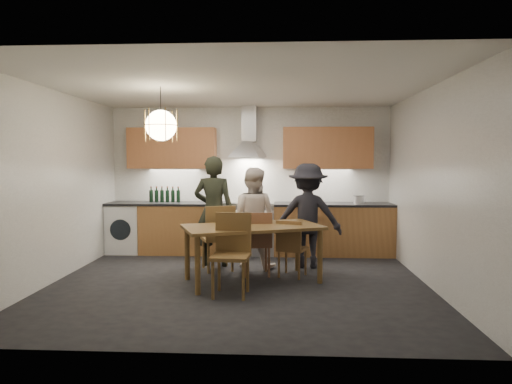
{
  "coord_description": "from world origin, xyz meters",
  "views": [
    {
      "loc": [
        0.55,
        -6.0,
        1.65
      ],
      "look_at": [
        0.21,
        0.4,
        1.2
      ],
      "focal_mm": 32.0,
      "sensor_mm": 36.0,
      "label": 1
    }
  ],
  "objects_px": {
    "dining_table": "(253,232)",
    "chair_front": "(232,248)",
    "stock_pot": "(359,200)",
    "chair_back_left": "(219,234)",
    "person_right": "(308,216)",
    "person_left": "(214,211)",
    "mixing_bowl": "(300,201)",
    "person_mid": "(252,217)",
    "wine_bottles": "(165,194)"
  },
  "relations": [
    {
      "from": "mixing_bowl",
      "to": "chair_front",
      "type": "bearing_deg",
      "value": -111.42
    },
    {
      "from": "person_right",
      "to": "mixing_bowl",
      "type": "relative_size",
      "value": 5.92
    },
    {
      "from": "person_right",
      "to": "wine_bottles",
      "type": "distance_m",
      "value": 2.7
    },
    {
      "from": "stock_pot",
      "to": "person_left",
      "type": "bearing_deg",
      "value": -158.92
    },
    {
      "from": "chair_back_left",
      "to": "person_right",
      "type": "distance_m",
      "value": 1.39
    },
    {
      "from": "mixing_bowl",
      "to": "person_mid",
      "type": "bearing_deg",
      "value": -128.59
    },
    {
      "from": "person_mid",
      "to": "wine_bottles",
      "type": "relative_size",
      "value": 2.76
    },
    {
      "from": "chair_back_left",
      "to": "stock_pot",
      "type": "relative_size",
      "value": 5.27
    },
    {
      "from": "mixing_bowl",
      "to": "stock_pot",
      "type": "bearing_deg",
      "value": 2.67
    },
    {
      "from": "wine_bottles",
      "to": "person_mid",
      "type": "bearing_deg",
      "value": -33.23
    },
    {
      "from": "chair_back_left",
      "to": "person_left",
      "type": "distance_m",
      "value": 0.5
    },
    {
      "from": "stock_pot",
      "to": "chair_back_left",
      "type": "bearing_deg",
      "value": -150.13
    },
    {
      "from": "person_mid",
      "to": "mixing_bowl",
      "type": "xyz_separation_m",
      "value": [
        0.76,
        0.96,
        0.16
      ]
    },
    {
      "from": "chair_back_left",
      "to": "chair_front",
      "type": "relative_size",
      "value": 0.99
    },
    {
      "from": "chair_back_left",
      "to": "person_left",
      "type": "bearing_deg",
      "value": -92.25
    },
    {
      "from": "chair_front",
      "to": "stock_pot",
      "type": "height_order",
      "value": "stock_pot"
    },
    {
      "from": "person_left",
      "to": "stock_pot",
      "type": "bearing_deg",
      "value": -154.79
    },
    {
      "from": "chair_front",
      "to": "mixing_bowl",
      "type": "xyz_separation_m",
      "value": [
        0.93,
        2.37,
        0.36
      ]
    },
    {
      "from": "mixing_bowl",
      "to": "wine_bottles",
      "type": "bearing_deg",
      "value": 177.29
    },
    {
      "from": "stock_pot",
      "to": "dining_table",
      "type": "bearing_deg",
      "value": -133.17
    },
    {
      "from": "dining_table",
      "to": "person_left",
      "type": "height_order",
      "value": "person_left"
    },
    {
      "from": "person_left",
      "to": "person_mid",
      "type": "xyz_separation_m",
      "value": [
        0.61,
        -0.08,
        -0.09
      ]
    },
    {
      "from": "dining_table",
      "to": "chair_back_left",
      "type": "relative_size",
      "value": 2.06
    },
    {
      "from": "chair_back_left",
      "to": "stock_pot",
      "type": "xyz_separation_m",
      "value": [
        2.26,
        1.3,
        0.4
      ]
    },
    {
      "from": "wine_bottles",
      "to": "chair_front",
      "type": "bearing_deg",
      "value": -59.42
    },
    {
      "from": "dining_table",
      "to": "chair_front",
      "type": "height_order",
      "value": "chair_front"
    },
    {
      "from": "person_right",
      "to": "stock_pot",
      "type": "distance_m",
      "value": 1.35
    },
    {
      "from": "person_left",
      "to": "person_right",
      "type": "distance_m",
      "value": 1.46
    },
    {
      "from": "stock_pot",
      "to": "person_right",
      "type": "bearing_deg",
      "value": -134.38
    },
    {
      "from": "person_mid",
      "to": "person_left",
      "type": "bearing_deg",
      "value": 7.13
    },
    {
      "from": "person_left",
      "to": "person_right",
      "type": "xyz_separation_m",
      "value": [
        1.46,
        -0.03,
        -0.06
      ]
    },
    {
      "from": "dining_table",
      "to": "person_right",
      "type": "height_order",
      "value": "person_right"
    },
    {
      "from": "person_right",
      "to": "dining_table",
      "type": "bearing_deg",
      "value": 53.5
    },
    {
      "from": "chair_front",
      "to": "person_right",
      "type": "xyz_separation_m",
      "value": [
        1.02,
        1.46,
        0.23
      ]
    },
    {
      "from": "person_left",
      "to": "person_right",
      "type": "height_order",
      "value": "person_left"
    },
    {
      "from": "person_right",
      "to": "chair_front",
      "type": "bearing_deg",
      "value": 60.55
    },
    {
      "from": "dining_table",
      "to": "mixing_bowl",
      "type": "xyz_separation_m",
      "value": [
        0.71,
        1.8,
        0.26
      ]
    },
    {
      "from": "person_left",
      "to": "stock_pot",
      "type": "xyz_separation_m",
      "value": [
        2.4,
        0.92,
        0.11
      ]
    },
    {
      "from": "person_mid",
      "to": "person_right",
      "type": "bearing_deg",
      "value": -161.82
    },
    {
      "from": "person_right",
      "to": "person_left",
      "type": "bearing_deg",
      "value": 4.09
    },
    {
      "from": "dining_table",
      "to": "stock_pot",
      "type": "relative_size",
      "value": 10.85
    },
    {
      "from": "mixing_bowl",
      "to": "wine_bottles",
      "type": "height_order",
      "value": "wine_bottles"
    },
    {
      "from": "person_mid",
      "to": "mixing_bowl",
      "type": "height_order",
      "value": "person_mid"
    },
    {
      "from": "dining_table",
      "to": "stock_pot",
      "type": "xyz_separation_m",
      "value": [
        1.73,
        1.85,
        0.29
      ]
    },
    {
      "from": "chair_back_left",
      "to": "person_left",
      "type": "height_order",
      "value": "person_left"
    },
    {
      "from": "mixing_bowl",
      "to": "dining_table",
      "type": "bearing_deg",
      "value": -111.56
    },
    {
      "from": "chair_front",
      "to": "person_mid",
      "type": "xyz_separation_m",
      "value": [
        0.17,
        1.41,
        0.2
      ]
    },
    {
      "from": "dining_table",
      "to": "mixing_bowl",
      "type": "relative_size",
      "value": 7.49
    },
    {
      "from": "person_left",
      "to": "person_mid",
      "type": "bearing_deg",
      "value": 176.47
    },
    {
      "from": "chair_back_left",
      "to": "chair_front",
      "type": "bearing_deg",
      "value": 84.24
    }
  ]
}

